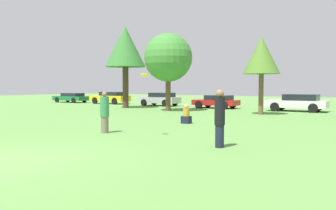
{
  "coord_description": "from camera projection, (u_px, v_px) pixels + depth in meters",
  "views": [
    {
      "loc": [
        8.63,
        -5.62,
        1.96
      ],
      "look_at": [
        1.05,
        5.82,
        1.22
      ],
      "focal_mm": 37.97,
      "sensor_mm": 36.0,
      "label": 1
    }
  ],
  "objects": [
    {
      "name": "frisbee",
      "position": [
        145.0,
        75.0,
        13.48
      ],
      "size": [
        0.3,
        0.28,
        0.15
      ],
      "color": "yellow"
    },
    {
      "name": "parked_car_green",
      "position": [
        71.0,
        97.0,
        42.09
      ],
      "size": [
        4.59,
        1.89,
        1.12
      ],
      "rotation": [
        0.0,
        0.0,
        3.16
      ],
      "color": "#196633",
      "rests_on": "ground"
    },
    {
      "name": "parked_car_red",
      "position": [
        217.0,
        101.0,
        31.19
      ],
      "size": [
        3.91,
        2.11,
        1.14
      ],
      "rotation": [
        0.0,
        0.0,
        3.16
      ],
      "color": "red",
      "rests_on": "ground"
    },
    {
      "name": "tree_2",
      "position": [
        262.0,
        56.0,
        24.15
      ],
      "size": [
        2.51,
        2.51,
        5.3
      ],
      "color": "brown",
      "rests_on": "ground"
    },
    {
      "name": "tree_0",
      "position": [
        125.0,
        47.0,
        31.43
      ],
      "size": [
        3.58,
        3.58,
        7.24
      ],
      "color": "#473323",
      "rests_on": "ground"
    },
    {
      "name": "parked_car_yellow",
      "position": [
        110.0,
        97.0,
        38.91
      ],
      "size": [
        4.6,
        1.97,
        1.31
      ],
      "rotation": [
        0.0,
        0.0,
        3.16
      ],
      "color": "gold",
      "rests_on": "ground"
    },
    {
      "name": "person_catcher",
      "position": [
        220.0,
        118.0,
        11.26
      ],
      "size": [
        0.33,
        0.33,
        1.85
      ],
      "rotation": [
        0.0,
        0.0,
        3.04
      ],
      "color": "#191E33",
      "rests_on": "ground"
    },
    {
      "name": "parked_car_silver",
      "position": [
        160.0,
        99.0,
        34.96
      ],
      "size": [
        4.04,
        2.0,
        1.29
      ],
      "rotation": [
        0.0,
        0.0,
        3.16
      ],
      "color": "#B2B2B7",
      "rests_on": "ground"
    },
    {
      "name": "tree_1",
      "position": [
        168.0,
        58.0,
        27.62
      ],
      "size": [
        3.77,
        3.77,
        6.05
      ],
      "color": "brown",
      "rests_on": "ground"
    },
    {
      "name": "person_thrower",
      "position": [
        105.0,
        112.0,
        14.76
      ],
      "size": [
        0.37,
        0.37,
        1.73
      ],
      "rotation": [
        0.0,
        0.0,
        -0.1
      ],
      "color": "#726651",
      "rests_on": "ground"
    },
    {
      "name": "parked_car_white",
      "position": [
        298.0,
        102.0,
        27.32
      ],
      "size": [
        4.52,
        2.14,
        1.33
      ],
      "rotation": [
        0.0,
        0.0,
        3.16
      ],
      "color": "silver",
      "rests_on": "ground"
    },
    {
      "name": "bystander_sitting",
      "position": [
        186.0,
        116.0,
        18.53
      ],
      "size": [
        0.46,
        0.38,
        1.02
      ],
      "color": "#191E33",
      "rests_on": "ground"
    },
    {
      "name": "ground_plane",
      "position": [
        16.0,
        159.0,
        9.54
      ],
      "size": [
        120.0,
        120.0,
        0.0
      ],
      "primitive_type": "plane",
      "color": "#5B8E42"
    }
  ]
}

